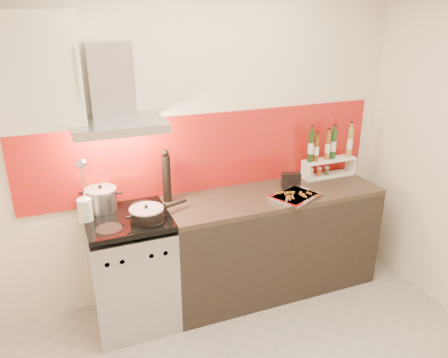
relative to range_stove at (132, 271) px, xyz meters
name	(u,v)px	position (x,y,z in m)	size (l,w,h in m)	color
back_wall	(203,143)	(0.70, 0.30, 0.86)	(3.40, 0.02, 2.60)	silver
backsplash	(210,152)	(0.75, 0.29, 0.78)	(3.00, 0.02, 0.64)	#9A2708
range_stove	(132,271)	(0.00, 0.00, 0.00)	(0.60, 0.60, 0.91)	#B7B7BA
counter	(271,241)	(1.20, 0.00, 0.01)	(1.80, 0.60, 0.90)	black
range_hood	(113,98)	(0.00, 0.14, 1.30)	(0.62, 0.50, 0.61)	#B7B7BA
upper_cabinet	(20,71)	(-0.55, 0.13, 1.51)	(0.70, 0.35, 0.72)	#EEE6CF
stock_pot	(101,199)	(-0.15, 0.18, 0.55)	(0.23, 0.23, 0.20)	#B7B7BA
saute_pan	(148,213)	(0.13, -0.10, 0.51)	(0.45, 0.26, 0.11)	black
utensil_jar	(84,203)	(-0.28, 0.04, 0.60)	(0.10, 0.15, 0.49)	silver
pepper_mill	(167,177)	(0.35, 0.17, 0.66)	(0.07, 0.07, 0.42)	black
step_shelf	(328,157)	(1.82, 0.17, 0.64)	(0.50, 0.14, 0.44)	white
caddy_box	(291,180)	(1.39, 0.06, 0.52)	(0.16, 0.07, 0.13)	black
baking_tray	(295,196)	(1.31, -0.15, 0.47)	(0.46, 0.42, 0.03)	silver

